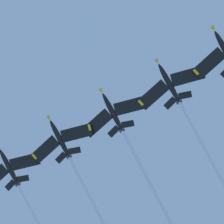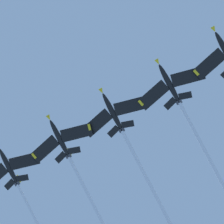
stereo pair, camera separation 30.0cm
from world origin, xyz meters
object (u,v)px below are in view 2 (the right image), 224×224
(jet_inner_left, at_px, (184,111))
(jet_centre, at_px, (132,150))
(jet_far_right, at_px, (20,188))
(jet_inner_right, at_px, (76,170))

(jet_inner_left, height_order, jet_centre, jet_centre)
(jet_centre, bearing_deg, jet_far_right, -74.07)
(jet_inner_left, distance_m, jet_centre, 18.16)
(jet_inner_left, height_order, jet_inner_right, jet_inner_left)
(jet_inner_left, xyz_separation_m, jet_far_right, (9.47, -52.58, 0.65))
(jet_inner_right, relative_size, jet_far_right, 1.05)
(jet_far_right, bearing_deg, jet_centre, 105.93)
(jet_inner_right, height_order, jet_far_right, jet_far_right)
(jet_centre, xyz_separation_m, jet_far_right, (9.83, -34.43, 1.29))
(jet_inner_right, bearing_deg, jet_centre, 106.34)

